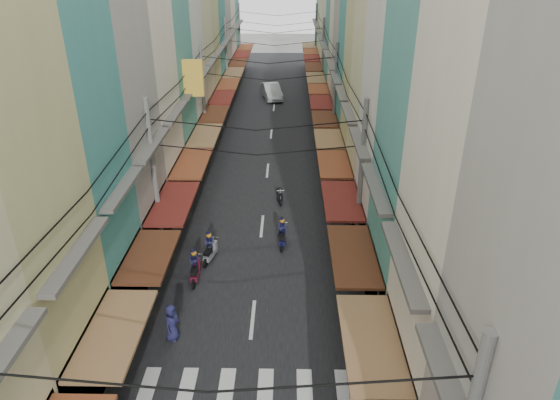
# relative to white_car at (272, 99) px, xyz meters

# --- Properties ---
(ground) EXTENTS (160.00, 160.00, 0.00)m
(ground) POSITION_rel_white_car_xyz_m (0.32, -33.41, 0.00)
(ground) COLOR #62625D
(ground) RESTS_ON ground
(road) EXTENTS (10.00, 80.00, 0.02)m
(road) POSITION_rel_white_car_xyz_m (0.32, -13.41, 0.01)
(road) COLOR black
(road) RESTS_ON ground
(sidewalk_left) EXTENTS (3.00, 80.00, 0.06)m
(sidewalk_left) POSITION_rel_white_car_xyz_m (-6.18, -13.41, 0.03)
(sidewalk_left) COLOR gray
(sidewalk_left) RESTS_ON ground
(sidewalk_right) EXTENTS (3.00, 80.00, 0.06)m
(sidewalk_right) POSITION_rel_white_car_xyz_m (6.82, -13.41, 0.03)
(sidewalk_right) COLOR gray
(sidewalk_right) RESTS_ON ground
(crosswalk) EXTENTS (7.55, 2.40, 0.01)m
(crosswalk) POSITION_rel_white_car_xyz_m (0.32, -39.41, 0.03)
(crosswalk) COLOR silver
(crosswalk) RESTS_ON ground
(building_row_left) EXTENTS (7.80, 67.67, 23.70)m
(building_row_left) POSITION_rel_white_car_xyz_m (-7.60, -16.85, 9.78)
(building_row_left) COLOR silver
(building_row_left) RESTS_ON ground
(building_row_right) EXTENTS (7.80, 68.98, 22.59)m
(building_row_right) POSITION_rel_white_car_xyz_m (8.24, -16.97, 9.41)
(building_row_right) COLOR teal
(building_row_right) RESTS_ON ground
(utility_poles) EXTENTS (10.20, 66.13, 8.20)m
(utility_poles) POSITION_rel_white_car_xyz_m (0.32, -18.40, 6.59)
(utility_poles) COLOR slate
(utility_poles) RESTS_ON ground
(white_car) EXTENTS (5.83, 3.27, 1.94)m
(white_car) POSITION_rel_white_car_xyz_m (0.00, 0.00, 0.00)
(white_car) COLOR silver
(white_car) RESTS_ON ground
(bicycle) EXTENTS (1.82, 1.21, 1.17)m
(bicycle) POSITION_rel_white_car_xyz_m (7.82, -32.04, 0.00)
(bicycle) COLOR black
(bicycle) RESTS_ON ground
(moving_scooters) EXTENTS (4.53, 10.13, 1.71)m
(moving_scooters) POSITION_rel_white_car_xyz_m (-0.78, -30.18, 0.51)
(moving_scooters) COLOR black
(moving_scooters) RESTS_ON ground
(parked_scooters) EXTENTS (13.22, 16.45, 1.01)m
(parked_scooters) POSITION_rel_white_car_xyz_m (4.75, -37.74, 0.49)
(parked_scooters) COLOR black
(parked_scooters) RESTS_ON ground
(pedestrians) EXTENTS (12.65, 20.71, 2.16)m
(pedestrians) POSITION_rel_white_car_xyz_m (-3.77, -30.79, 1.04)
(pedestrians) COLOR #27212C
(pedestrians) RESTS_ON ground
(market_umbrella) EXTENTS (2.28, 2.28, 2.41)m
(market_umbrella) POSITION_rel_white_car_xyz_m (6.66, -40.04, 2.12)
(market_umbrella) COLOR #B2B2B7
(market_umbrella) RESTS_ON ground
(traffic_sign) EXTENTS (0.10, 0.67, 3.04)m
(traffic_sign) POSITION_rel_white_car_xyz_m (5.29, -36.33, 2.23)
(traffic_sign) COLOR slate
(traffic_sign) RESTS_ON ground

